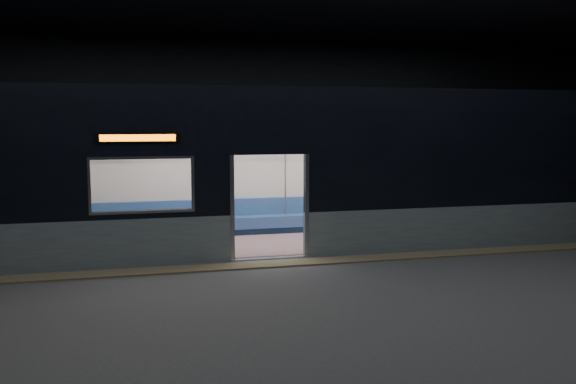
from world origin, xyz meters
name	(u,v)px	position (x,y,z in m)	size (l,w,h in m)	color
station_floor	(282,272)	(0.00, 0.00, -0.01)	(24.00, 14.00, 0.01)	#47494C
station_envelope	(282,64)	(0.00, 0.00, 3.66)	(24.00, 14.00, 5.00)	black
tactile_strip	(276,264)	(0.00, 0.55, 0.01)	(22.80, 0.50, 0.03)	#8C7F59
metro_car	(255,160)	(0.00, 2.54, 1.85)	(18.00, 3.04, 3.35)	#93A8B0
passenger	(377,199)	(3.28, 3.55, 0.77)	(0.41, 0.66, 1.30)	black
handbag	(381,204)	(3.29, 3.34, 0.67)	(0.28, 0.24, 0.14)	black
transit_map	(435,167)	(5.00, 3.85, 1.51)	(1.12, 0.03, 0.73)	white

